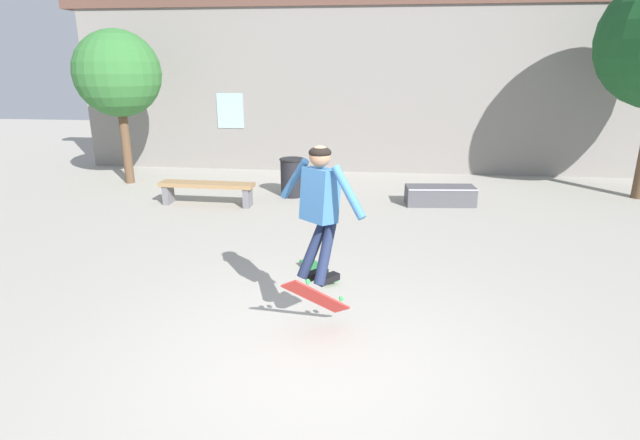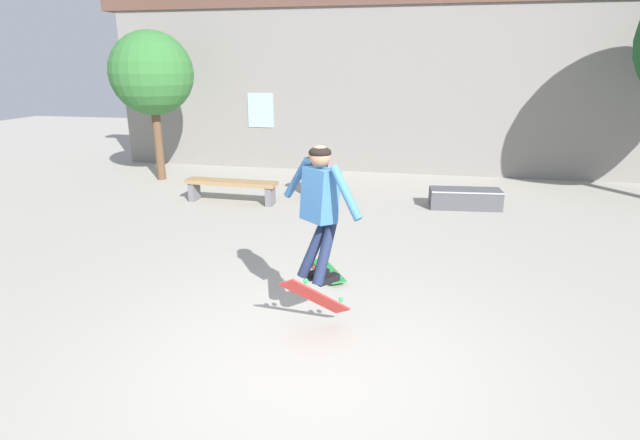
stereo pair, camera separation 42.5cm
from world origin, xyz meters
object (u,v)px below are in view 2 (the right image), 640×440
park_bench (231,186)px  skate_ledge (465,199)px  skater (320,202)px  skateboard_flipping (316,297)px  skateboard_resting (328,271)px  trash_bin (316,176)px  tree_left (152,74)px

park_bench → skate_ledge: (4.66, 0.57, -0.16)m
park_bench → skate_ledge: 4.70m
skater → skateboard_flipping: (-0.03, -0.10, -0.98)m
park_bench → skateboard_resting: bearing=-49.1°
skate_ledge → trash_bin: bearing=167.8°
skateboard_flipping → tree_left: bearing=90.6°
skate_ledge → skater: (-1.83, -5.26, 1.24)m
park_bench → skate_ledge: park_bench is taller
skater → skate_ledge: bearing=20.5°
tree_left → skater: bearing=-50.1°
park_bench → skater: skater is taller
park_bench → skateboard_flipping: 5.55m
park_bench → skateboard_flipping: (2.81, -4.78, 0.10)m
trash_bin → skater: skater is taller
trash_bin → skateboard_resting: trash_bin is taller
skate_ledge → skateboard_resting: bearing=-123.8°
trash_bin → skater: (1.26, -5.61, 1.00)m
tree_left → skateboard_flipping: size_ratio=5.14×
tree_left → trash_bin: (4.09, -0.78, -2.08)m
tree_left → skate_ledge: size_ratio=2.47×
park_bench → skater: size_ratio=1.37×
tree_left → skate_ledge: bearing=-9.0°
skater → skateboard_resting: bearing=47.4°
skate_ledge → skater: size_ratio=1.01×
skate_ledge → skater: skater is taller
tree_left → skateboard_flipping: bearing=-50.6°
skate_ledge → trash_bin: size_ratio=1.72×
trash_bin → skateboard_flipping: bearing=-77.8°
park_bench → trash_bin: bearing=32.0°
skate_ledge → skateboard_flipping: (-1.85, -5.36, 0.25)m
skateboard_flipping → park_bench: bearing=81.6°
tree_left → skateboard_resting: 7.54m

